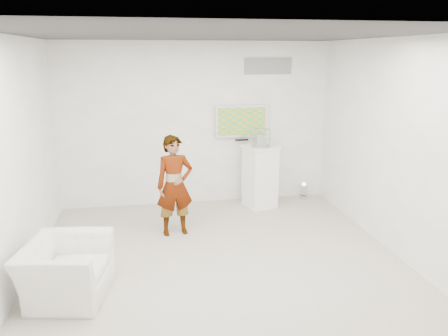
# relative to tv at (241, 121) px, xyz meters

# --- Properties ---
(room) EXTENTS (5.01, 5.01, 3.00)m
(room) POSITION_rel_tv_xyz_m (-0.85, -2.45, -0.05)
(room) COLOR beige
(room) RESTS_ON ground
(tv) EXTENTS (1.00, 0.08, 0.60)m
(tv) POSITION_rel_tv_xyz_m (0.00, 0.00, 0.00)
(tv) COLOR silver
(tv) RESTS_ON room
(logo_decal) EXTENTS (0.90, 0.02, 0.30)m
(logo_decal) POSITION_rel_tv_xyz_m (0.50, 0.04, 1.00)
(logo_decal) COLOR gray
(logo_decal) RESTS_ON room
(person) EXTENTS (0.63, 0.46, 1.58)m
(person) POSITION_rel_tv_xyz_m (-1.37, -1.42, -0.76)
(person) COLOR white
(person) RESTS_ON room
(armchair) EXTENTS (1.07, 1.18, 0.67)m
(armchair) POSITION_rel_tv_xyz_m (-2.76, -3.06, -1.22)
(armchair) COLOR white
(armchair) RESTS_ON room
(pedestal) EXTENTS (0.69, 0.69, 1.15)m
(pedestal) POSITION_rel_tv_xyz_m (0.27, -0.41, -0.98)
(pedestal) COLOR white
(pedestal) RESTS_ON room
(floor_uplight) EXTENTS (0.26, 0.26, 0.30)m
(floor_uplight) POSITION_rel_tv_xyz_m (1.24, -0.13, -1.40)
(floor_uplight) COLOR silver
(floor_uplight) RESTS_ON room
(vitrine) EXTENTS (0.35, 0.35, 0.31)m
(vitrine) POSITION_rel_tv_xyz_m (0.27, -0.41, -0.25)
(vitrine) COLOR white
(vitrine) RESTS_ON pedestal
(console) EXTENTS (0.13, 0.16, 0.22)m
(console) POSITION_rel_tv_xyz_m (0.27, -0.41, -0.30)
(console) COLOR white
(console) RESTS_ON pedestal
(wii_remote) EXTENTS (0.05, 0.15, 0.04)m
(wii_remote) POSITION_rel_tv_xyz_m (-1.14, -1.24, -0.13)
(wii_remote) COLOR white
(wii_remote) RESTS_ON person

